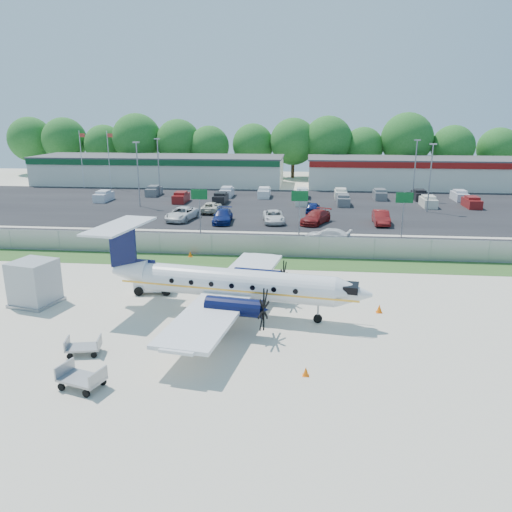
# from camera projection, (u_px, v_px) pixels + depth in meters

# --- Properties ---
(ground) EXTENTS (170.00, 170.00, 0.00)m
(ground) POSITION_uv_depth(u_px,v_px,m) (247.00, 314.00, 33.13)
(ground) COLOR beige
(ground) RESTS_ON ground
(grass_verge) EXTENTS (170.00, 4.00, 0.02)m
(grass_verge) POSITION_uv_depth(u_px,v_px,m) (263.00, 262.00, 44.61)
(grass_verge) COLOR #2D561E
(grass_verge) RESTS_ON ground
(access_road) EXTENTS (170.00, 8.00, 0.02)m
(access_road) POSITION_uv_depth(u_px,v_px,m) (269.00, 243.00, 51.30)
(access_road) COLOR black
(access_road) RESTS_ON ground
(parking_lot) EXTENTS (170.00, 32.00, 0.02)m
(parking_lot) POSITION_uv_depth(u_px,v_px,m) (280.00, 207.00, 71.39)
(parking_lot) COLOR black
(parking_lot) RESTS_ON ground
(perimeter_fence) EXTENTS (120.00, 0.06, 1.99)m
(perimeter_fence) POSITION_uv_depth(u_px,v_px,m) (265.00, 246.00, 46.25)
(perimeter_fence) COLOR gray
(perimeter_fence) RESTS_ON ground
(building_west) EXTENTS (46.40, 12.40, 5.24)m
(building_west) POSITION_uv_depth(u_px,v_px,m) (160.00, 170.00, 94.05)
(building_west) COLOR silver
(building_west) RESTS_ON ground
(building_east) EXTENTS (44.40, 12.40, 5.24)m
(building_east) POSITION_uv_depth(u_px,v_px,m) (432.00, 173.00, 89.14)
(building_east) COLOR silver
(building_east) RESTS_ON ground
(sign_left) EXTENTS (1.80, 0.26, 5.00)m
(sign_left) POSITION_uv_depth(u_px,v_px,m) (199.00, 201.00, 54.84)
(sign_left) COLOR gray
(sign_left) RESTS_ON ground
(sign_mid) EXTENTS (1.80, 0.26, 5.00)m
(sign_mid) POSITION_uv_depth(u_px,v_px,m) (300.00, 202.00, 53.76)
(sign_mid) COLOR gray
(sign_mid) RESTS_ON ground
(sign_right) EXTENTS (1.80, 0.26, 5.00)m
(sign_right) POSITION_uv_depth(u_px,v_px,m) (404.00, 204.00, 52.67)
(sign_right) COLOR gray
(sign_right) RESTS_ON ground
(flagpole_west) EXTENTS (1.06, 0.12, 10.00)m
(flagpole_west) POSITION_uv_depth(u_px,v_px,m) (82.00, 156.00, 87.72)
(flagpole_west) COLOR silver
(flagpole_west) RESTS_ON ground
(flagpole_east) EXTENTS (1.06, 0.12, 10.00)m
(flagpole_east) POSITION_uv_depth(u_px,v_px,m) (109.00, 156.00, 87.23)
(flagpole_east) COLOR silver
(flagpole_east) RESTS_ON ground
(light_pole_nw) EXTENTS (0.90, 0.35, 9.09)m
(light_pole_nw) POSITION_uv_depth(u_px,v_px,m) (138.00, 170.00, 70.01)
(light_pole_nw) COLOR gray
(light_pole_nw) RESTS_ON ground
(light_pole_ne) EXTENTS (0.90, 0.35, 9.09)m
(light_pole_ne) POSITION_uv_depth(u_px,v_px,m) (431.00, 173.00, 66.07)
(light_pole_ne) COLOR gray
(light_pole_ne) RESTS_ON ground
(light_pole_sw) EXTENTS (0.90, 0.35, 9.09)m
(light_pole_sw) POSITION_uv_depth(u_px,v_px,m) (158.00, 163.00, 79.57)
(light_pole_sw) COLOR gray
(light_pole_sw) RESTS_ON ground
(light_pole_se) EXTENTS (0.90, 0.35, 9.09)m
(light_pole_se) POSITION_uv_depth(u_px,v_px,m) (415.00, 166.00, 75.64)
(light_pole_se) COLOR gray
(light_pole_se) RESTS_ON ground
(tree_line) EXTENTS (112.00, 6.00, 14.00)m
(tree_line) POSITION_uv_depth(u_px,v_px,m) (289.00, 178.00, 103.91)
(tree_line) COLOR #1D601C
(tree_line) RESTS_ON ground
(aircraft) EXTENTS (18.40, 18.07, 5.63)m
(aircraft) POSITION_uv_depth(u_px,v_px,m) (232.00, 283.00, 32.49)
(aircraft) COLOR silver
(aircraft) RESTS_ON ground
(pushback_tug) EXTENTS (2.96, 2.25, 1.52)m
(pushback_tug) POSITION_uv_depth(u_px,v_px,m) (156.00, 282.00, 37.10)
(pushback_tug) COLOR silver
(pushback_tug) RESTS_ON ground
(baggage_cart_near) EXTENTS (2.01, 1.44, 0.96)m
(baggage_cart_near) POSITION_uv_depth(u_px,v_px,m) (84.00, 347.00, 27.48)
(baggage_cart_near) COLOR gray
(baggage_cart_near) RESTS_ON ground
(baggage_cart_far) EXTENTS (2.43, 1.86, 1.13)m
(baggage_cart_far) POSITION_uv_depth(u_px,v_px,m) (82.00, 378.00, 24.06)
(baggage_cart_far) COLOR gray
(baggage_cart_far) RESTS_ON ground
(service_container) EXTENTS (3.34, 3.34, 3.10)m
(service_container) POSITION_uv_depth(u_px,v_px,m) (34.00, 284.00, 34.55)
(service_container) COLOR #A6A9AD
(service_container) RESTS_ON ground
(cone_nose) EXTENTS (0.40, 0.40, 0.58)m
(cone_nose) POSITION_uv_depth(u_px,v_px,m) (379.00, 309.00, 33.30)
(cone_nose) COLOR #FF6408
(cone_nose) RESTS_ON ground
(cone_port_wing) EXTENTS (0.34, 0.34, 0.48)m
(cone_port_wing) POSITION_uv_depth(u_px,v_px,m) (306.00, 372.00, 25.27)
(cone_port_wing) COLOR #FF6408
(cone_port_wing) RESTS_ON ground
(cone_starboard_wing) EXTENTS (0.40, 0.40, 0.57)m
(cone_starboard_wing) POSITION_uv_depth(u_px,v_px,m) (190.00, 254.00, 46.27)
(cone_starboard_wing) COLOR #FF6408
(cone_starboard_wing) RESTS_ON ground
(road_car_west) EXTENTS (4.79, 2.08, 1.61)m
(road_car_west) POSITION_uv_depth(u_px,v_px,m) (101.00, 243.00, 51.21)
(road_car_west) COLOR #595B5E
(road_car_west) RESTS_ON ground
(road_car_mid) EXTENTS (5.12, 3.25, 1.38)m
(road_car_mid) POSITION_uv_depth(u_px,v_px,m) (328.00, 242.00, 51.86)
(road_car_mid) COLOR silver
(road_car_mid) RESTS_ON ground
(parked_car_a) EXTENTS (3.66, 6.18, 1.61)m
(parked_car_a) POSITION_uv_depth(u_px,v_px,m) (182.00, 220.00, 62.27)
(parked_car_a) COLOR silver
(parked_car_a) RESTS_ON ground
(parked_car_b) EXTENTS (2.58, 5.56, 1.57)m
(parked_car_b) POSITION_uv_depth(u_px,v_px,m) (223.00, 222.00, 60.96)
(parked_car_b) COLOR navy
(parked_car_b) RESTS_ON ground
(parked_car_c) EXTENTS (3.17, 5.57, 1.46)m
(parked_car_c) POSITION_uv_depth(u_px,v_px,m) (274.00, 223.00, 60.95)
(parked_car_c) COLOR silver
(parked_car_c) RESTS_ON ground
(parked_car_d) EXTENTS (4.25, 5.90, 1.59)m
(parked_car_d) POSITION_uv_depth(u_px,v_px,m) (316.00, 224.00, 60.35)
(parked_car_d) COLOR maroon
(parked_car_d) RESTS_ON ground
(parked_car_e) EXTENTS (1.83, 5.04, 1.65)m
(parked_car_e) POSITION_uv_depth(u_px,v_px,m) (381.00, 224.00, 59.98)
(parked_car_e) COLOR maroon
(parked_car_e) RESTS_ON ground
(parked_car_f) EXTENTS (2.40, 5.10, 1.41)m
(parked_car_f) POSITION_uv_depth(u_px,v_px,m) (211.00, 212.00, 67.21)
(parked_car_f) COLOR beige
(parked_car_f) RESTS_ON ground
(parked_car_g) EXTENTS (2.08, 4.42, 1.46)m
(parked_car_g) POSITION_uv_depth(u_px,v_px,m) (313.00, 213.00, 66.83)
(parked_car_g) COLOR navy
(parked_car_g) RESTS_ON ground
(far_parking_rows) EXTENTS (56.00, 10.00, 1.60)m
(far_parking_rows) POSITION_uv_depth(u_px,v_px,m) (282.00, 201.00, 76.17)
(far_parking_rows) COLOR gray
(far_parking_rows) RESTS_ON ground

